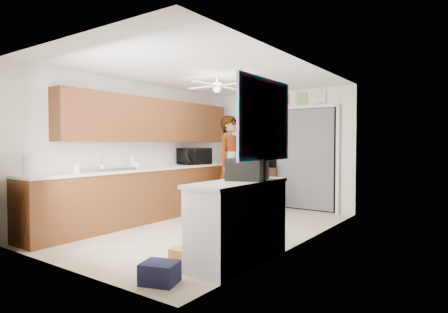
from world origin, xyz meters
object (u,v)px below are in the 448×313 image
Objects in this scene: cardboard_box at (188,258)px; cup at (136,166)px; paper_towel_roll at (27,165)px; navy_crate at (160,273)px; soap_bottle at (132,161)px; dog at (267,201)px; suitcase at (248,169)px; microwave at (194,156)px; man at (231,164)px.

cup is at bearing 151.36° from cardboard_box.
navy_crate is (2.44, 0.05, -0.98)m from paper_towel_roll.
paper_towel_roll is at bearing -87.68° from soap_bottle.
paper_towel_roll reaches higher than dog.
suitcase is (2.68, 1.30, -0.02)m from paper_towel_roll.
suitcase is at bearing -10.09° from cup.
soap_bottle is (-0.18, -1.48, -0.04)m from microwave.
suitcase is at bearing -79.16° from dog.
cardboard_box is at bearing -128.66° from microwave.
suitcase is at bearing -11.84° from soap_bottle.
microwave is 1.49m from soap_bottle.
man is (0.91, 1.74, -0.11)m from soap_bottle.
navy_crate is (2.26, -1.70, -0.89)m from cup.
man is (-1.60, 3.57, 0.86)m from navy_crate.
navy_crate is (2.34, -3.31, -1.01)m from microwave.
navy_crate is 4.00m from dog.
man is at bearing 116.42° from cardboard_box.
soap_bottle is 3.26m from navy_crate.
paper_towel_roll is 2.63m from navy_crate.
dog is (1.30, 2.18, -0.75)m from cup.
man is at bearing 70.67° from cup.
cardboard_box is at bearing -89.07° from dog.
microwave is 3.73m from cardboard_box.
cardboard_box is at bearing 13.31° from paper_towel_roll.
microwave is at bearing -171.18° from dog.
microwave reaches higher than suitcase.
cardboard_box is (2.36, 0.56, -0.98)m from paper_towel_roll.
microwave is 3.36m from paper_towel_roll.
navy_crate is at bearing 1.17° from paper_towel_roll.
man reaches higher than cardboard_box.
microwave is at bearing 119.07° from suitcase.
dog is (1.56, 2.05, -0.83)m from soap_bottle.
cup is 1.76m from paper_towel_roll.
microwave reaches higher than cup.
dog is at bearing 104.52° from cardboard_box.
suitcase is at bearing 79.32° from navy_crate.
suitcase is (2.50, -0.44, 0.07)m from cup.
soap_bottle is 0.77× the size of navy_crate.
paper_towel_roll is 0.47× the size of dog.
soap_bottle is 2.71m from dog.
cup is 2.96m from navy_crate.
cardboard_box is 1.00× the size of navy_crate.
soap_bottle is at bearing -140.84° from dog.
cup is 1.98m from man.
paper_towel_roll reaches higher than soap_bottle.
microwave is 0.79m from man.
navy_crate is at bearing -89.73° from dog.
microwave reaches higher than cardboard_box.
man reaches higher than soap_bottle.
cup is 2.65m from dog.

